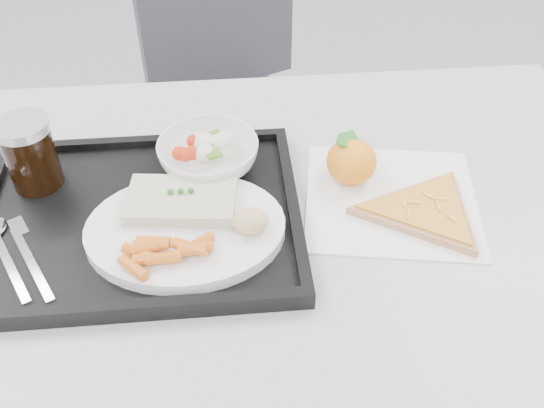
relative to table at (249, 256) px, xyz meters
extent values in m
cube|color=silver|center=(0.00, 0.00, 0.05)|extent=(1.20, 0.80, 0.03)
cylinder|color=#47474C|center=(0.54, 0.34, -0.32)|extent=(0.04, 0.04, 0.72)
cube|color=#323238|center=(-0.02, 0.65, -0.23)|extent=(0.55, 0.55, 0.04)
cube|color=#323238|center=(-0.02, 0.84, 0.02)|extent=(0.40, 0.20, 0.46)
cylinder|color=#47474C|center=(-0.20, 0.47, -0.47)|extent=(0.03, 0.03, 0.43)
cylinder|color=#47474C|center=(0.16, 0.47, -0.47)|extent=(0.03, 0.03, 0.43)
cylinder|color=#47474C|center=(-0.20, 0.83, -0.47)|extent=(0.03, 0.03, 0.43)
cylinder|color=#47474C|center=(0.16, 0.83, -0.47)|extent=(0.03, 0.03, 0.43)
cube|color=black|center=(-0.15, 0.02, 0.07)|extent=(0.45, 0.35, 0.01)
cube|color=black|center=(-0.15, 0.18, 0.09)|extent=(0.45, 0.02, 0.01)
cube|color=black|center=(-0.15, -0.15, 0.09)|extent=(0.45, 0.02, 0.01)
cube|color=black|center=(0.06, 0.02, 0.09)|extent=(0.02, 0.32, 0.01)
cylinder|color=white|center=(-0.09, -0.03, 0.09)|extent=(0.27, 0.27, 0.02)
cube|color=beige|center=(-0.09, 0.01, 0.11)|extent=(0.16, 0.11, 0.02)
sphere|color=#236B1C|center=(-0.10, 0.02, 0.12)|extent=(0.01, 0.01, 0.01)
sphere|color=#236B1C|center=(-0.09, 0.02, 0.12)|extent=(0.01, 0.01, 0.01)
sphere|color=#236B1C|center=(-0.08, 0.02, 0.12)|extent=(0.01, 0.01, 0.01)
ellipsoid|color=#EBC183|center=(0.00, -0.04, 0.12)|extent=(0.05, 0.05, 0.03)
imported|color=white|center=(-0.05, 0.11, 0.11)|extent=(0.15, 0.15, 0.05)
cylinder|color=black|center=(-0.30, 0.10, 0.13)|extent=(0.07, 0.07, 0.10)
cylinder|color=#A5A8AD|center=(-0.30, 0.10, 0.18)|extent=(0.08, 0.08, 0.01)
cube|color=silver|center=(-0.31, -0.06, 0.08)|extent=(0.08, 0.14, 0.00)
cube|color=silver|center=(-0.28, -0.06, 0.08)|extent=(0.08, 0.14, 0.00)
cube|color=silver|center=(-0.32, 0.01, 0.08)|extent=(0.04, 0.04, 0.00)
cube|color=white|center=(0.21, 0.03, 0.07)|extent=(0.29, 0.28, 0.00)
ellipsoid|color=#DE5102|center=(0.16, 0.08, 0.10)|extent=(0.09, 0.09, 0.07)
cube|color=#236B1C|center=(0.16, 0.08, 0.13)|extent=(0.04, 0.05, 0.02)
cube|color=#236B1C|center=(0.16, 0.08, 0.13)|extent=(0.06, 0.04, 0.02)
cylinder|color=#E3BA68|center=(0.25, -0.01, 0.08)|extent=(0.25, 0.25, 0.01)
cylinder|color=#CA4606|center=(0.25, -0.01, 0.08)|extent=(0.22, 0.22, 0.00)
cube|color=#EABC47|center=(0.23, 0.00, 0.09)|extent=(0.01, 0.02, 0.00)
cube|color=#EABC47|center=(0.26, 0.02, 0.09)|extent=(0.02, 0.02, 0.00)
cube|color=#EABC47|center=(0.28, -0.03, 0.09)|extent=(0.01, 0.02, 0.00)
cube|color=#EABC47|center=(0.28, 0.01, 0.09)|extent=(0.02, 0.01, 0.00)
cube|color=#EABC47|center=(0.22, -0.02, 0.09)|extent=(0.01, 0.02, 0.00)
cube|color=#EABC47|center=(0.24, 0.00, 0.09)|extent=(0.02, 0.01, 0.00)
cube|color=#EABC47|center=(0.27, -0.01, 0.09)|extent=(0.00, 0.02, 0.00)
cylinder|color=orange|center=(-0.08, -0.08, 0.11)|extent=(0.05, 0.03, 0.01)
cylinder|color=orange|center=(-0.13, -0.08, 0.12)|extent=(0.05, 0.02, 0.01)
cylinder|color=orange|center=(-0.13, -0.08, 0.12)|extent=(0.04, 0.02, 0.01)
cylinder|color=orange|center=(-0.12, -0.07, 0.11)|extent=(0.05, 0.02, 0.01)
cylinder|color=orange|center=(-0.13, -0.09, 0.11)|extent=(0.05, 0.02, 0.01)
cylinder|color=orange|center=(-0.14, -0.08, 0.11)|extent=(0.05, 0.04, 0.01)
cylinder|color=orange|center=(-0.07, -0.07, 0.11)|extent=(0.04, 0.04, 0.01)
cylinder|color=orange|center=(-0.15, -0.11, 0.11)|extent=(0.04, 0.04, 0.01)
cylinder|color=orange|center=(-0.07, -0.08, 0.11)|extent=(0.05, 0.02, 0.01)
cylinder|color=orange|center=(-0.11, -0.09, 0.11)|extent=(0.05, 0.02, 0.01)
sphere|color=red|center=(-0.08, 0.11, 0.12)|extent=(0.02, 0.02, 0.02)
sphere|color=red|center=(-0.08, 0.10, 0.12)|extent=(0.02, 0.02, 0.02)
sphere|color=red|center=(-0.09, 0.11, 0.12)|extent=(0.02, 0.02, 0.02)
sphere|color=red|center=(-0.07, 0.14, 0.12)|extent=(0.02, 0.02, 0.02)
ellipsoid|color=silver|center=(-0.06, 0.11, 0.12)|extent=(0.03, 0.03, 0.03)
ellipsoid|color=silver|center=(-0.06, 0.14, 0.12)|extent=(0.03, 0.03, 0.03)
ellipsoid|color=silver|center=(-0.03, 0.14, 0.12)|extent=(0.03, 0.03, 0.03)
ellipsoid|color=silver|center=(-0.06, 0.14, 0.12)|extent=(0.03, 0.03, 0.03)
ellipsoid|color=silver|center=(-0.04, 0.13, 0.12)|extent=(0.03, 0.03, 0.03)
cube|color=#4F7823|center=(-0.04, 0.14, 0.12)|extent=(0.03, 0.03, 0.00)
cube|color=#4F7823|center=(-0.04, 0.13, 0.12)|extent=(0.03, 0.03, 0.00)
cube|color=#4F7823|center=(-0.04, 0.10, 0.12)|extent=(0.03, 0.03, 0.00)
camera|label=1|loc=(-0.02, -0.62, 0.67)|focal=40.00mm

